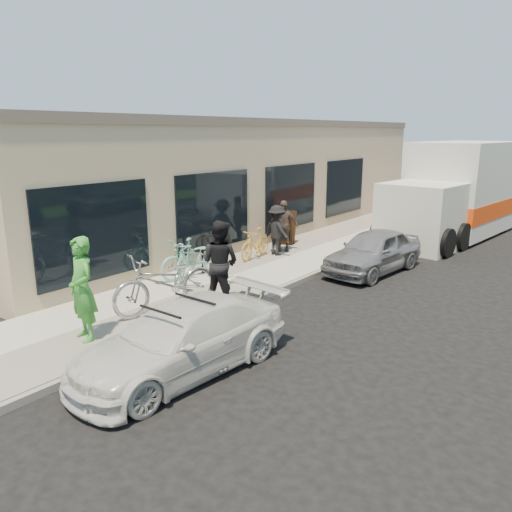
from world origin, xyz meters
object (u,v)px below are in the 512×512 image
Objects in this scene: moving_truck at (455,195)px; man_standing at (220,263)px; woman_rider at (82,289)px; cruiser_bike_c at (255,244)px; tandem_bike at (166,282)px; cruiser_bike_b at (193,258)px; sedan_white at (182,339)px; bystander_b at (283,226)px; bystander_a at (277,230)px; bike_rack at (210,249)px; cruiser_bike_a at (186,259)px; sedan_silver at (374,251)px; sandwich_board at (284,228)px.

man_standing is at bearing -92.86° from moving_truck.
woman_rider is 1.27× the size of cruiser_bike_c.
cruiser_bike_b is (-1.35, 2.15, -0.12)m from tandem_bike.
sedan_white is 2.99m from man_standing.
moving_truck is 3.02× the size of tandem_bike.
moving_truck is at bearing 31.65° from bystander_b.
sedan_white is 2.65× the size of bystander_a.
bike_rack is 0.24× the size of sedan_white.
bystander_b reaches higher than cruiser_bike_c.
cruiser_bike_b is 3.28m from bystander_a.
bystander_b is at bearing -112.78° from moving_truck.
cruiser_bike_a reaches higher than bike_rack.
man_standing is at bearing -42.36° from bike_rack.
sedan_silver reaches higher than cruiser_bike_a.
sandwich_board reaches higher than cruiser_bike_b.
bystander_a reaches higher than sedan_white.
tandem_bike is at bearing -102.75° from sedan_silver.
bystander_a is at bearing 80.55° from bike_rack.
bystander_b is (0.08, 1.33, 0.35)m from cruiser_bike_c.
sandwich_board reaches higher than cruiser_bike_c.
tandem_bike is at bearing -63.60° from bike_rack.
sandwich_board is 9.04m from sedan_white.
bike_rack is 0.72m from cruiser_bike_b.
bystander_b is (-1.17, 5.99, 0.17)m from tandem_bike.
sedan_silver is at bearing 85.11° from tandem_bike.
bike_rack is at bearing 105.81° from cruiser_bike_b.
sedan_white reaches higher than cruiser_bike_a.
sedan_silver is at bearing -32.20° from bystander_b.
sedan_silver is 2.20× the size of bystander_b.
tandem_bike is at bearing -92.58° from sandwich_board.
moving_truck is 11.35m from man_standing.
sedan_silver reaches higher than bike_rack.
woman_rider is at bearing -74.30° from bike_rack.
cruiser_bike_b is at bearing -38.67° from man_standing.
sandwich_board is 0.46× the size of tandem_bike.
cruiser_bike_c is 1.38m from bystander_b.
tandem_bike is 1.26× the size of woman_rider.
sedan_silver is at bearing -156.72° from bystander_a.
bystander_a is at bearing 93.95° from cruiser_bike_b.
woman_rider reaches higher than man_standing.
moving_truck is 4.42× the size of cruiser_bike_a.
man_standing is at bearing 74.55° from tandem_bike.
cruiser_bike_a is at bearing 96.31° from bystander_a.
bike_rack is at bearing -51.04° from man_standing.
moving_truck is 8.40m from cruiser_bike_c.
bystander_a is (0.25, 0.75, 0.32)m from cruiser_bike_c.
cruiser_bike_b reaches higher than cruiser_bike_c.
sedan_silver is 8.07m from woman_rider.
bystander_a reaches higher than bike_rack.
sandwich_board is at bearing 95.89° from cruiser_bike_c.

